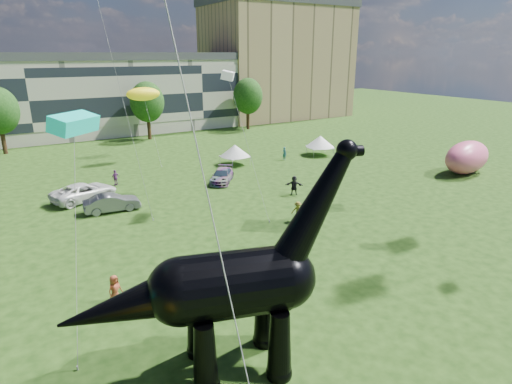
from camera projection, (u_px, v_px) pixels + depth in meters
ground at (334, 335)px, 20.73m from camera, size 220.00×220.00×0.00m
terrace_row at (26, 101)px, 65.34m from camera, size 78.00×11.00×12.00m
apartment_block at (277, 63)px, 89.87m from camera, size 28.00×18.00×22.00m
tree_mid_right at (147, 99)px, 65.81m from camera, size 5.20×5.20×9.44m
tree_far_right at (248, 93)px, 74.68m from camera, size 5.20×5.20×9.44m
dinosaur_sculpture at (223, 289)px, 17.45m from camera, size 12.37×5.31×10.16m
car_grey at (112, 203)px, 36.70m from camera, size 4.76×2.00×1.53m
car_white at (84, 192)px, 39.42m from camera, size 6.46×4.49×1.64m
car_dark at (222, 176)px, 45.05m from camera, size 4.47×5.01×1.39m
gazebo_near at (235, 151)px, 51.72m from camera, size 4.03×4.03×2.48m
gazebo_far at (320, 142)px, 56.65m from camera, size 4.66×4.66×2.60m
inflatable_pink at (467, 157)px, 48.08m from camera, size 7.87×4.90×3.67m
visitors at (146, 214)px, 33.90m from camera, size 46.60×24.25×1.88m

